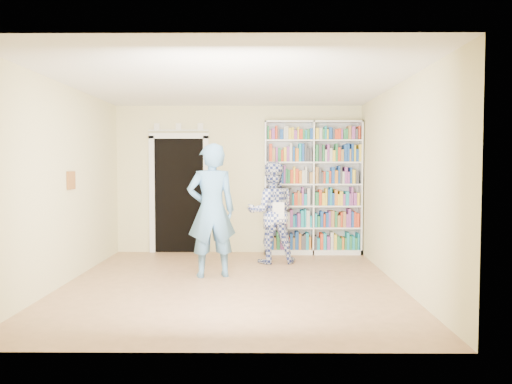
% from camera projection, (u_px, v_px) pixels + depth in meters
% --- Properties ---
extents(floor, '(5.00, 5.00, 0.00)m').
position_uv_depth(floor, '(231.00, 284.00, 6.76)').
color(floor, '#936947').
rests_on(floor, ground).
extents(ceiling, '(5.00, 5.00, 0.00)m').
position_uv_depth(ceiling, '(231.00, 83.00, 6.62)').
color(ceiling, white).
rests_on(ceiling, wall_back).
extents(wall_back, '(4.50, 0.00, 4.50)m').
position_uv_depth(wall_back, '(239.00, 179.00, 9.19)').
color(wall_back, beige).
rests_on(wall_back, floor).
extents(wall_left, '(0.00, 5.00, 5.00)m').
position_uv_depth(wall_left, '(64.00, 184.00, 6.71)').
color(wall_left, beige).
rests_on(wall_left, floor).
extents(wall_right, '(0.00, 5.00, 5.00)m').
position_uv_depth(wall_right, '(399.00, 185.00, 6.68)').
color(wall_right, beige).
rests_on(wall_right, floor).
extents(bookshelf, '(1.75, 0.33, 2.41)m').
position_uv_depth(bookshelf, '(313.00, 187.00, 9.03)').
color(bookshelf, white).
rests_on(bookshelf, floor).
extents(doorway, '(1.10, 0.08, 2.43)m').
position_uv_depth(doorway, '(179.00, 189.00, 9.19)').
color(doorway, black).
rests_on(doorway, floor).
extents(wall_art, '(0.03, 0.25, 0.25)m').
position_uv_depth(wall_art, '(71.00, 180.00, 6.91)').
color(wall_art, brown).
rests_on(wall_art, wall_left).
extents(man_blue, '(0.79, 0.62, 1.92)m').
position_uv_depth(man_blue, '(212.00, 210.00, 7.16)').
color(man_blue, '#5185B5').
rests_on(man_blue, floor).
extents(man_plaid, '(0.87, 0.71, 1.67)m').
position_uv_depth(man_plaid, '(271.00, 212.00, 8.20)').
color(man_plaid, navy).
rests_on(man_plaid, floor).
extents(paper_sheet, '(0.19, 0.01, 0.26)m').
position_uv_depth(paper_sheet, '(278.00, 211.00, 7.93)').
color(paper_sheet, white).
rests_on(paper_sheet, man_plaid).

